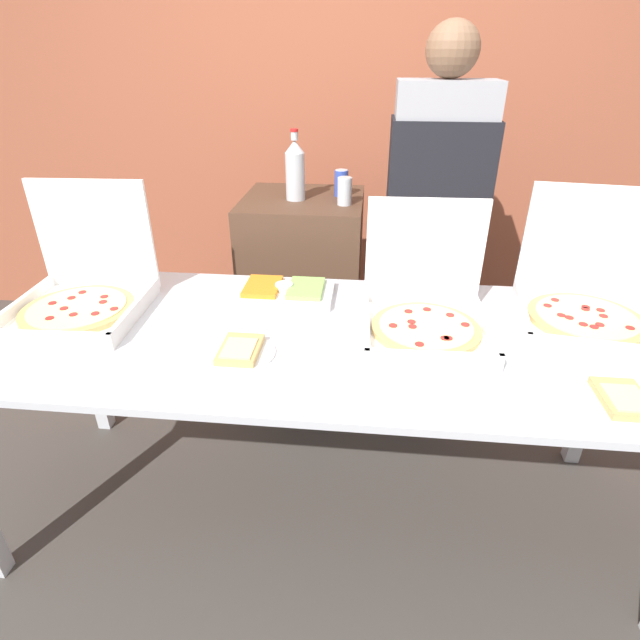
{
  "coord_description": "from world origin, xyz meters",
  "views": [
    {
      "loc": [
        0.15,
        -1.42,
        1.65
      ],
      "look_at": [
        0.0,
        0.0,
        0.88
      ],
      "focal_mm": 28.0,
      "sensor_mm": 36.0,
      "label": 1
    }
  ],
  "objects_px": {
    "soda_can_silver": "(345,191)",
    "soda_can_colored": "(340,183)",
    "pizza_box_far_right": "(586,299)",
    "person_server_vest": "(434,219)",
    "paper_plate_front_left": "(240,351)",
    "pizza_box_near_right": "(82,291)",
    "soda_bottle": "(295,170)",
    "paper_plate_front_center": "(623,400)",
    "pizza_box_near_left": "(425,310)",
    "veggie_tray": "(284,292)"
  },
  "relations": [
    {
      "from": "veggie_tray",
      "to": "person_server_vest",
      "type": "xyz_separation_m",
      "value": [
        0.59,
        0.51,
        0.14
      ]
    },
    {
      "from": "soda_can_silver",
      "to": "soda_can_colored",
      "type": "relative_size",
      "value": 1.0
    },
    {
      "from": "veggie_tray",
      "to": "pizza_box_far_right",
      "type": "bearing_deg",
      "value": -3.67
    },
    {
      "from": "pizza_box_near_left",
      "to": "paper_plate_front_center",
      "type": "xyz_separation_m",
      "value": [
        0.49,
        -0.36,
        -0.06
      ]
    },
    {
      "from": "paper_plate_front_center",
      "to": "veggie_tray",
      "type": "xyz_separation_m",
      "value": [
        -1.0,
        0.55,
        0.01
      ]
    },
    {
      "from": "paper_plate_front_left",
      "to": "soda_bottle",
      "type": "height_order",
      "value": "soda_bottle"
    },
    {
      "from": "pizza_box_far_right",
      "to": "paper_plate_front_center",
      "type": "distance_m",
      "value": 0.49
    },
    {
      "from": "pizza_box_near_left",
      "to": "soda_bottle",
      "type": "bearing_deg",
      "value": 121.86
    },
    {
      "from": "pizza_box_far_right",
      "to": "soda_bottle",
      "type": "distance_m",
      "value": 1.34
    },
    {
      "from": "pizza_box_near_left",
      "to": "veggie_tray",
      "type": "distance_m",
      "value": 0.55
    },
    {
      "from": "soda_bottle",
      "to": "soda_can_silver",
      "type": "distance_m",
      "value": 0.26
    },
    {
      "from": "pizza_box_far_right",
      "to": "person_server_vest",
      "type": "distance_m",
      "value": 0.75
    },
    {
      "from": "pizza_box_near_right",
      "to": "soda_can_colored",
      "type": "relative_size",
      "value": 3.76
    },
    {
      "from": "pizza_box_far_right",
      "to": "soda_bottle",
      "type": "bearing_deg",
      "value": 155.29
    },
    {
      "from": "pizza_box_far_right",
      "to": "person_server_vest",
      "type": "xyz_separation_m",
      "value": [
        -0.47,
        0.58,
        0.09
      ]
    },
    {
      "from": "pizza_box_far_right",
      "to": "paper_plate_front_center",
      "type": "xyz_separation_m",
      "value": [
        -0.06,
        -0.48,
        -0.06
      ]
    },
    {
      "from": "soda_bottle",
      "to": "soda_can_colored",
      "type": "relative_size",
      "value": 2.55
    },
    {
      "from": "paper_plate_front_center",
      "to": "soda_bottle",
      "type": "xyz_separation_m",
      "value": [
        -1.05,
        1.19,
        0.33
      ]
    },
    {
      "from": "pizza_box_near_left",
      "to": "paper_plate_front_center",
      "type": "height_order",
      "value": "pizza_box_near_left"
    },
    {
      "from": "paper_plate_front_left",
      "to": "person_server_vest",
      "type": "bearing_deg",
      "value": 54.48
    },
    {
      "from": "paper_plate_front_left",
      "to": "veggie_tray",
      "type": "bearing_deg",
      "value": 80.71
    },
    {
      "from": "pizza_box_far_right",
      "to": "person_server_vest",
      "type": "bearing_deg",
      "value": 137.16
    },
    {
      "from": "pizza_box_near_right",
      "to": "person_server_vest",
      "type": "distance_m",
      "value": 1.46
    },
    {
      "from": "paper_plate_front_left",
      "to": "person_server_vest",
      "type": "distance_m",
      "value": 1.14
    },
    {
      "from": "paper_plate_front_left",
      "to": "soda_bottle",
      "type": "distance_m",
      "value": 1.11
    },
    {
      "from": "soda_can_colored",
      "to": "paper_plate_front_left",
      "type": "bearing_deg",
      "value": -101.26
    },
    {
      "from": "pizza_box_near_left",
      "to": "soda_can_colored",
      "type": "bearing_deg",
      "value": 109.02
    },
    {
      "from": "pizza_box_far_right",
      "to": "paper_plate_front_center",
      "type": "height_order",
      "value": "pizza_box_far_right"
    },
    {
      "from": "veggie_tray",
      "to": "person_server_vest",
      "type": "height_order",
      "value": "person_server_vest"
    },
    {
      "from": "pizza_box_near_left",
      "to": "person_server_vest",
      "type": "height_order",
      "value": "person_server_vest"
    },
    {
      "from": "soda_bottle",
      "to": "soda_can_silver",
      "type": "height_order",
      "value": "soda_bottle"
    },
    {
      "from": "pizza_box_near_right",
      "to": "person_server_vest",
      "type": "bearing_deg",
      "value": 25.61
    },
    {
      "from": "pizza_box_near_right",
      "to": "pizza_box_far_right",
      "type": "distance_m",
      "value": 1.76
    },
    {
      "from": "pizza_box_near_right",
      "to": "person_server_vest",
      "type": "height_order",
      "value": "person_server_vest"
    },
    {
      "from": "paper_plate_front_left",
      "to": "person_server_vest",
      "type": "height_order",
      "value": "person_server_vest"
    },
    {
      "from": "soda_can_silver",
      "to": "paper_plate_front_center",
      "type": "bearing_deg",
      "value": -54.27
    },
    {
      "from": "paper_plate_front_left",
      "to": "person_server_vest",
      "type": "relative_size",
      "value": 0.12
    },
    {
      "from": "soda_bottle",
      "to": "pizza_box_near_right",
      "type": "bearing_deg",
      "value": -128.17
    },
    {
      "from": "paper_plate_front_center",
      "to": "soda_bottle",
      "type": "distance_m",
      "value": 1.62
    },
    {
      "from": "soda_can_silver",
      "to": "soda_can_colored",
      "type": "height_order",
      "value": "same"
    },
    {
      "from": "soda_can_colored",
      "to": "person_server_vest",
      "type": "relative_size",
      "value": 0.07
    },
    {
      "from": "soda_bottle",
      "to": "pizza_box_far_right",
      "type": "bearing_deg",
      "value": -32.69
    },
    {
      "from": "soda_can_colored",
      "to": "pizza_box_near_right",
      "type": "bearing_deg",
      "value": -133.13
    },
    {
      "from": "soda_can_silver",
      "to": "paper_plate_front_left",
      "type": "bearing_deg",
      "value": -104.55
    },
    {
      "from": "paper_plate_front_center",
      "to": "pizza_box_near_left",
      "type": "bearing_deg",
      "value": 144.12
    },
    {
      "from": "pizza_box_near_right",
      "to": "soda_can_colored",
      "type": "height_order",
      "value": "pizza_box_near_right"
    },
    {
      "from": "pizza_box_near_right",
      "to": "soda_can_silver",
      "type": "relative_size",
      "value": 3.76
    },
    {
      "from": "paper_plate_front_center",
      "to": "paper_plate_front_left",
      "type": "distance_m",
      "value": 1.08
    },
    {
      "from": "pizza_box_near_right",
      "to": "paper_plate_front_left",
      "type": "bearing_deg",
      "value": -23.15
    },
    {
      "from": "soda_bottle",
      "to": "paper_plate_front_left",
      "type": "bearing_deg",
      "value": -91.2
    }
  ]
}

